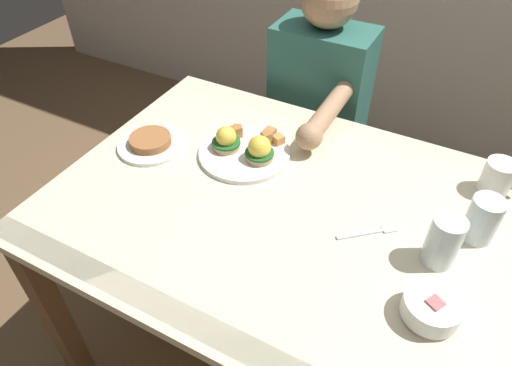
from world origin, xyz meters
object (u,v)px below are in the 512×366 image
dining_table (279,230)px  coffee_mug (499,177)px  fork (371,232)px  diner_person (316,109)px  water_glass_near (442,245)px  eggs_benedict_plate (245,149)px  fruit_bowl (432,308)px  side_plate (151,143)px  water_glass_far (481,222)px

dining_table → coffee_mug: bearing=32.8°
fork → diner_person: diner_person is taller
diner_person → fork: bearing=-57.3°
coffee_mug → diner_person: (-0.62, 0.29, -0.14)m
fork → water_glass_near: size_ratio=0.99×
fork → eggs_benedict_plate: bearing=163.6°
eggs_benedict_plate → fork: 0.44m
fork → water_glass_near: water_glass_near is taller
water_glass_near → eggs_benedict_plate: bearing=166.7°
eggs_benedict_plate → diner_person: (0.04, 0.47, -0.11)m
dining_table → diner_person: size_ratio=1.05×
dining_table → eggs_benedict_plate: (-0.18, 0.13, 0.13)m
dining_table → fruit_bowl: bearing=-20.8°
eggs_benedict_plate → water_glass_near: size_ratio=2.08×
dining_table → side_plate: 0.47m
diner_person → dining_table: bearing=-77.0°
water_glass_near → diner_person: (-0.54, 0.60, -0.15)m
water_glass_near → side_plate: bearing=177.3°
water_glass_near → side_plate: size_ratio=0.65×
fork → water_glass_far: 0.26m
coffee_mug → water_glass_near: bearing=-105.1°
dining_table → diner_person: (-0.14, 0.60, 0.02)m
eggs_benedict_plate → side_plate: eggs_benedict_plate is taller
side_plate → fork: bearing=-2.2°
coffee_mug → fork: (-0.24, -0.30, -0.05)m
fork → water_glass_far: (0.23, 0.11, 0.05)m
coffee_mug → water_glass_far: water_glass_far is taller
diner_person → side_plate: bearing=-119.0°
fruit_bowl → coffee_mug: coffee_mug is taller
water_glass_near → diner_person: diner_person is taller
fruit_bowl → water_glass_far: size_ratio=1.00×
fruit_bowl → dining_table: bearing=159.2°
side_plate → water_glass_far: bearing=5.0°
fruit_bowl → water_glass_near: 0.16m
water_glass_far → fork: bearing=-154.7°
water_glass_near → water_glass_far: bearing=60.6°
fork → side_plate: 0.69m
dining_table → side_plate: side_plate is taller
fruit_bowl → diner_person: diner_person is taller
dining_table → fork: size_ratio=9.30×
dining_table → diner_person: diner_person is taller
dining_table → water_glass_far: bearing=14.1°
eggs_benedict_plate → diner_person: diner_person is taller
fork → side_plate: (-0.69, 0.03, 0.01)m
dining_table → fruit_bowl: size_ratio=10.00×
fruit_bowl → fork: bearing=136.3°
fork → water_glass_near: 0.17m
dining_table → water_glass_far: (0.47, 0.12, 0.16)m
side_plate → diner_person: 0.65m
dining_table → coffee_mug: (0.48, 0.31, 0.16)m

